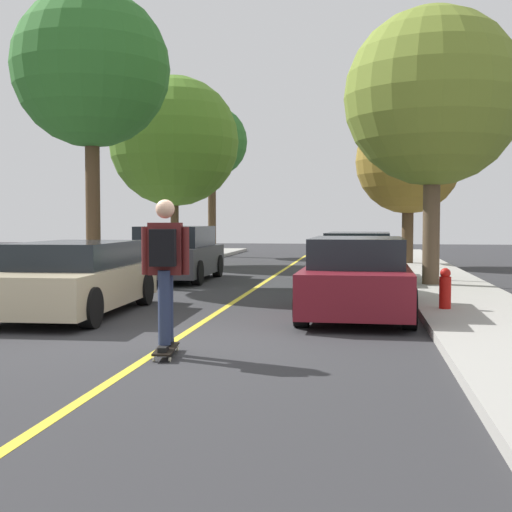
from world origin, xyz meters
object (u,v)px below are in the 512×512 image
Objects in this scene: skateboard at (166,349)px; street_tree_left_far at (212,143)px; parked_car_right_near at (358,258)px; street_tree_right_near at (408,162)px; parked_car_left_nearest at (73,278)px; skateboarder at (165,264)px; parked_car_right_nearest at (357,277)px; street_tree_right_nearest at (433,98)px; streetlamp at (429,147)px; street_tree_left_nearest at (91,69)px; fire_hydrant at (445,289)px; street_tree_left_near at (174,142)px; parked_car_left_near at (176,254)px.

street_tree_left_far is at bearing 100.88° from skateboard.
street_tree_right_near is (1.71, 7.03, 3.06)m from parked_car_right_near.
parked_car_left_nearest is 4.39m from skateboarder.
parked_car_right_nearest is at bearing -90.00° from parked_car_right_near.
streetlamp is (0.03, 1.25, -1.01)m from street_tree_right_nearest.
street_tree_right_nearest reaches higher than parked_car_right_nearest.
street_tree_right_nearest reaches higher than parked_car_left_nearest.
street_tree_left_nearest is at bearing 116.95° from skateboard.
skateboard is 1.05m from skateboarder.
skateboard is at bearing -63.05° from street_tree_left_nearest.
skateboarder reaches higher than fire_hydrant.
skateboarder is at bearing -63.11° from street_tree_left_nearest.
parked_car_right_near is 0.66× the size of street_tree_right_nearest.
street_tree_left_nearest is at bearing 144.91° from parked_car_right_nearest.
street_tree_right_near is at bearing 76.76° from skateboard.
parked_car_left_nearest is at bearing 128.07° from skateboard.
parked_car_right_near is 3.35m from streetlamp.
parked_car_right_near is 8.32m from street_tree_left_nearest.
street_tree_left_far is 1.03× the size of street_tree_right_nearest.
street_tree_left_near is 3.73× the size of skateboarder.
street_tree_left_near is at bearing -175.80° from street_tree_right_near.
parked_car_left_nearest is 6.50m from fire_hydrant.
skateboard is (4.39, -8.62, -5.36)m from street_tree_left_nearest.
street_tree_right_near reaches higher than parked_car_right_nearest.
parked_car_right_nearest is 0.77× the size of street_tree_right_near.
street_tree_left_near is 1.00× the size of street_tree_left_far.
parked_car_left_nearest is 15.46m from street_tree_right_near.
parked_car_right_nearest is (4.96, -6.38, -0.07)m from parked_car_left_near.
parked_car_left_near is 10.68m from skateboard.
street_tree_left_far reaches higher than parked_car_left_near.
parked_car_right_near is 0.78× the size of street_tree_right_near.
street_tree_right_nearest reaches higher than streetlamp.
street_tree_left_nearest is 10.59m from fire_hydrant.
parked_car_right_near is at bearing -43.85° from street_tree_left_near.
street_tree_right_near is (6.67, 13.60, 3.09)m from parked_car_left_nearest.
streetlamp is at bearing 87.58° from fire_hydrant.
skateboarder reaches higher than parked_car_right_nearest.
street_tree_left_far is (0.00, 14.20, -0.25)m from street_tree_left_nearest.
street_tree_right_near is 17.70m from skateboarder.
street_tree_left_near is at bearing 123.55° from fire_hydrant.
street_tree_left_near reaches higher than parked_car_right_near.
street_tree_left_far reaches higher than parked_car_left_nearest.
parked_car_left_near is 0.61× the size of street_tree_left_near.
parked_car_right_nearest is 0.57× the size of street_tree_left_nearest.
street_tree_right_near is at bearing 76.29° from parked_car_right_near.
parked_car_right_near is 0.72× the size of streetlamp.
street_tree_right_near is (8.39, -5.81, -1.46)m from street_tree_left_far.
parked_car_right_near is 6.10× the size of fire_hydrant.
street_tree_left_nearest is at bearing -168.46° from parked_car_right_near.
parked_car_right_nearest is 6.05m from parked_car_right_near.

